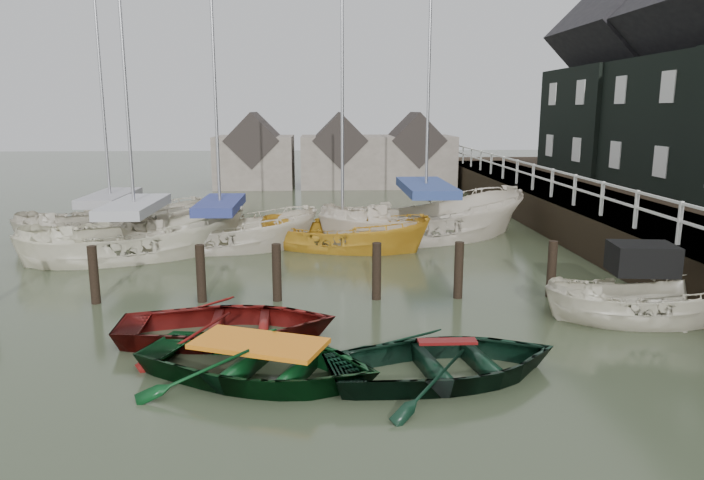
{
  "coord_description": "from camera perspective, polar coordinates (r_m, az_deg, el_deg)",
  "views": [
    {
      "loc": [
        -0.13,
        -11.59,
        4.52
      ],
      "look_at": [
        0.62,
        3.37,
        1.4
      ],
      "focal_mm": 32.0,
      "sensor_mm": 36.0,
      "label": 1
    }
  ],
  "objects": [
    {
      "name": "ground",
      "position": [
        12.44,
        -2.12,
        -9.54
      ],
      "size": [
        120.0,
        120.0,
        0.0
      ],
      "primitive_type": "plane",
      "color": "#333C26",
      "rests_on": "ground"
    },
    {
      "name": "pier",
      "position": [
        23.94,
        20.84,
        1.83
      ],
      "size": [
        3.04,
        32.0,
        2.7
      ],
      "color": "black",
      "rests_on": "ground"
    },
    {
      "name": "mooring_pilings",
      "position": [
        15.17,
        -6.51,
        -3.68
      ],
      "size": [
        13.72,
        0.22,
        1.8
      ],
      "color": "black",
      "rests_on": "ground"
    },
    {
      "name": "far_sheds",
      "position": [
        37.7,
        -1.41,
        7.71
      ],
      "size": [
        14.0,
        4.08,
        4.39
      ],
      "color": "#665B51",
      "rests_on": "ground"
    },
    {
      "name": "rowboat_red",
      "position": [
        12.99,
        -11.11,
        -8.83
      ],
      "size": [
        4.47,
        3.3,
        0.89
      ],
      "primitive_type": "imported",
      "rotation": [
        0.0,
        0.0,
        1.62
      ],
      "color": "#5C0F0D",
      "rests_on": "ground"
    },
    {
      "name": "rowboat_green",
      "position": [
        11.13,
        -8.35,
        -12.33
      ],
      "size": [
        5.08,
        4.39,
        0.88
      ],
      "primitive_type": "imported",
      "rotation": [
        0.0,
        0.0,
        1.2
      ],
      "color": "black",
      "rests_on": "ground"
    },
    {
      "name": "rowboat_dkgreen",
      "position": [
        11.17,
        8.55,
        -12.24
      ],
      "size": [
        4.6,
        3.66,
        0.85
      ],
      "primitive_type": "imported",
      "rotation": [
        0.0,
        0.0,
        1.76
      ],
      "color": "black",
      "rests_on": "ground"
    },
    {
      "name": "motorboat",
      "position": [
        15.08,
        24.8,
        -6.4
      ],
      "size": [
        4.36,
        2.1,
        2.5
      ],
      "rotation": [
        0.0,
        0.0,
        1.44
      ],
      "color": "beige",
      "rests_on": "ground"
    },
    {
      "name": "sailboat_a",
      "position": [
        20.79,
        -18.91,
        -1.27
      ],
      "size": [
        7.39,
        5.06,
        10.74
      ],
      "rotation": [
        0.0,
        0.0,
        1.96
      ],
      "color": "beige",
      "rests_on": "ground"
    },
    {
      "name": "sailboat_b",
      "position": [
        21.21,
        -11.75,
        -0.61
      ],
      "size": [
        6.56,
        2.98,
        11.99
      ],
      "rotation": [
        0.0,
        0.0,
        1.66
      ],
      "color": "beige",
      "rests_on": "ground"
    },
    {
      "name": "sailboat_c",
      "position": [
        20.83,
        -0.85,
        -0.73
      ],
      "size": [
        6.2,
        3.88,
        9.8
      ],
      "rotation": [
        0.0,
        0.0,
        1.25
      ],
      "color": "gold",
      "rests_on": "ground"
    },
    {
      "name": "sailboat_d",
      "position": [
        22.59,
        6.64,
        0.3
      ],
      "size": [
        8.61,
        5.48,
        13.52
      ],
      "rotation": [
        0.0,
        0.0,
        1.9
      ],
      "color": "beige",
      "rests_on": "ground"
    },
    {
      "name": "sailboat_e",
      "position": [
        23.87,
        -20.87,
        0.21
      ],
      "size": [
        6.86,
        4.15,
        10.1
      ],
      "rotation": [
        0.0,
        0.0,
        1.86
      ],
      "color": "beige",
      "rests_on": "ground"
    }
  ]
}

